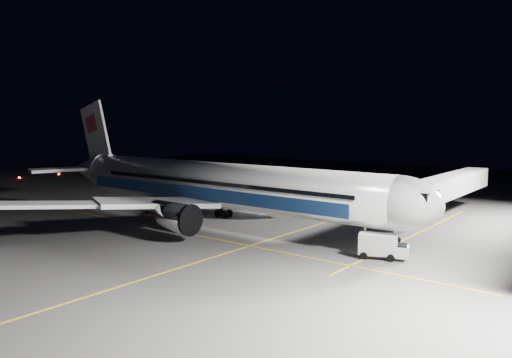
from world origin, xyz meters
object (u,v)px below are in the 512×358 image
Objects in this scene: jet_bridge at (438,189)px; baggage_tug at (262,201)px; safety_cone_b at (269,216)px; safety_cone_c at (257,209)px; service_truck at (383,246)px; airliner at (212,185)px; safety_cone_a at (276,213)px.

jet_bridge is 27.11m from baggage_tug.
safety_cone_b is at bearing -152.14° from jet_bridge.
safety_cone_b is at bearing -35.74° from safety_cone_c.
baggage_tug reaches higher than safety_cone_b.
safety_cone_b is (-20.92, 9.53, -1.03)m from service_truck.
airliner is at bearing -114.23° from safety_cone_b.
safety_cone_a is at bearing -159.47° from jet_bridge.
service_truck reaches higher than safety_cone_c.
jet_bridge is at bearing 73.62° from service_truck.
jet_bridge is 22.61m from safety_cone_b.
safety_cone_a is 1.02× the size of safety_cone_c.
service_truck is 28.56m from safety_cone_c.
service_truck reaches higher than safety_cone_b.
airliner is at bearing -84.19° from safety_cone_c.
safety_cone_a is 1.03× the size of safety_cone_b.
safety_cone_a is at bearing 105.82° from safety_cone_b.
baggage_tug is 5.22× the size of safety_cone_b.
airliner is 113.36× the size of safety_cone_a.
jet_bridge reaches higher than safety_cone_c.
jet_bridge reaches higher than service_truck.
safety_cone_a is (6.31, -4.89, -0.49)m from baggage_tug.
jet_bridge is at bearing 16.30° from safety_cone_c.
airliner is at bearing -104.45° from safety_cone_a.
jet_bridge is at bearing 20.53° from safety_cone_a.
safety_cone_c is (-24.19, -7.08, -4.31)m from jet_bridge.
airliner is 1.79× the size of jet_bridge.
service_truck is at bearing -24.50° from safety_cone_b.
jet_bridge is 64.38× the size of safety_cone_c.
safety_cone_c reaches higher than safety_cone_b.
baggage_tug is at bearing 128.38° from service_truck.
airliner reaches higher than jet_bridge.
jet_bridge reaches higher than safety_cone_b.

